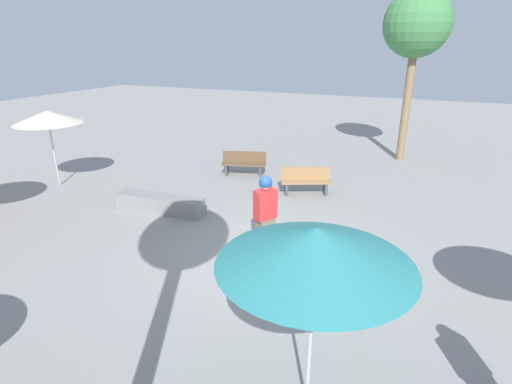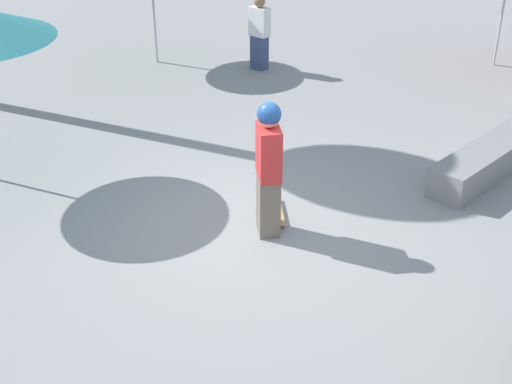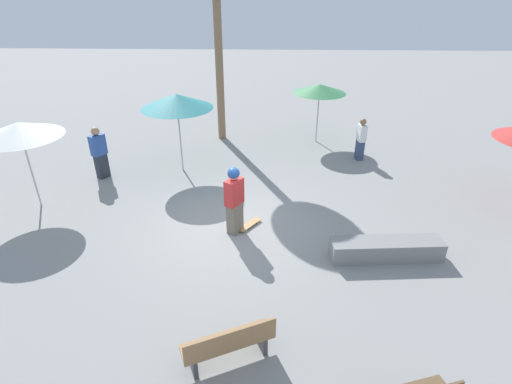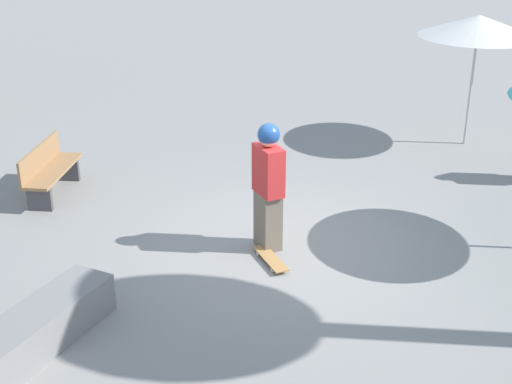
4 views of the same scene
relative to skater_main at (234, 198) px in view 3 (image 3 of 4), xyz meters
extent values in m
plane|color=gray|center=(-0.18, -0.15, -0.99)|extent=(60.00, 60.00, 0.00)
cube|color=#726656|center=(0.00, 0.00, -0.58)|extent=(0.47, 0.44, 0.83)
cube|color=red|center=(0.00, 0.00, 0.18)|extent=(0.56, 0.49, 0.69)
sphere|color=beige|center=(0.00, 0.00, 0.66)|extent=(0.27, 0.27, 0.27)
sphere|color=#1E478C|center=(0.00, 0.00, 0.70)|extent=(0.30, 0.30, 0.30)
cube|color=#B7844C|center=(-0.25, 0.36, -0.93)|extent=(0.76, 0.63, 0.02)
cylinder|color=silver|center=(-0.50, 0.44, -0.97)|extent=(0.06, 0.06, 0.05)
cylinder|color=silver|center=(-0.40, 0.58, -0.97)|extent=(0.06, 0.06, 0.05)
cylinder|color=silver|center=(-0.10, 0.15, -0.97)|extent=(0.06, 0.06, 0.05)
cylinder|color=silver|center=(0.00, 0.29, -0.97)|extent=(0.06, 0.06, 0.05)
cube|color=gray|center=(0.98, 3.66, -0.76)|extent=(0.77, 2.66, 0.47)
cube|color=#47474C|center=(4.23, -0.37, -0.79)|extent=(0.39, 0.24, 0.40)
cube|color=#47474C|center=(3.71, 0.77, -0.79)|extent=(0.39, 0.24, 0.40)
cube|color=#9E754C|center=(3.97, 0.20, -0.57)|extent=(1.06, 1.64, 0.05)
cube|color=#9E754C|center=(4.15, 0.28, -0.34)|extent=(0.69, 1.48, 0.40)
cylinder|color=#B7B7BC|center=(-6.69, 2.76, 0.10)|extent=(0.05, 0.05, 2.19)
cone|color=#387F4C|center=(-6.69, 2.76, 1.14)|extent=(2.04, 2.04, 0.34)
cylinder|color=#B7B7BC|center=(-1.17, -5.80, 0.20)|extent=(0.05, 0.05, 2.38)
cone|color=white|center=(-1.17, -5.80, 1.33)|extent=(2.21, 2.21, 0.40)
cylinder|color=#B7B7BC|center=(-3.74, -2.11, 0.25)|extent=(0.05, 0.05, 2.49)
cone|color=teal|center=(-3.74, -2.11, 1.42)|extent=(2.32, 2.32, 0.46)
cylinder|color=#896B4C|center=(-6.94, -1.10, 2.09)|extent=(0.30, 0.30, 6.17)
cube|color=#282D38|center=(-3.11, -4.66, -0.59)|extent=(0.45, 0.42, 0.81)
cube|color=#2D519E|center=(-3.11, -4.66, 0.14)|extent=(0.54, 0.47, 0.67)
sphere|color=tan|center=(-3.11, -4.66, 0.61)|extent=(0.26, 0.26, 0.26)
cube|color=#38476B|center=(-4.90, 4.15, -0.64)|extent=(0.36, 0.28, 0.71)
cube|color=white|center=(-4.90, 4.15, 0.01)|extent=(0.45, 0.29, 0.59)
sphere|color=#8C6647|center=(-4.90, 4.15, 0.42)|extent=(0.23, 0.23, 0.23)
camera|label=1|loc=(-7.69, -3.07, 3.58)|focal=28.00mm
camera|label=2|loc=(5.96, -5.40, 4.13)|focal=50.00mm
camera|label=3|loc=(8.73, 0.84, 4.89)|focal=28.00mm
camera|label=4|loc=(-4.46, 7.82, 3.79)|focal=50.00mm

